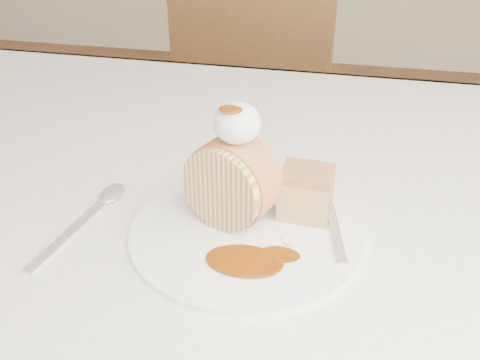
# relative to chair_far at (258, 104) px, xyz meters

# --- Properties ---
(table) EXTENTS (1.40, 0.90, 0.75)m
(table) POSITION_rel_chair_far_xyz_m (0.13, -0.81, 0.15)
(table) COLOR white
(table) RESTS_ON ground
(chair_far) EXTENTS (0.45, 0.45, 0.90)m
(chair_far) POSITION_rel_chair_far_xyz_m (0.00, 0.00, 0.00)
(chair_far) COLOR brown
(chair_far) RESTS_ON ground
(plate) EXTENTS (0.29, 0.29, 0.01)m
(plate) POSITION_rel_chair_far_xyz_m (0.16, -0.94, 0.24)
(plate) COLOR white
(plate) RESTS_ON table
(roulade_slice) EXTENTS (0.11, 0.09, 0.10)m
(roulade_slice) POSITION_rel_chair_far_xyz_m (0.14, -0.92, 0.29)
(roulade_slice) COLOR beige
(roulade_slice) RESTS_ON plate
(cake_chunk) EXTENTS (0.06, 0.06, 0.05)m
(cake_chunk) POSITION_rel_chair_far_xyz_m (0.23, -0.89, 0.27)
(cake_chunk) COLOR #CC844D
(cake_chunk) RESTS_ON plate
(whipped_cream) EXTENTS (0.05, 0.05, 0.05)m
(whipped_cream) POSITION_rel_chair_far_xyz_m (0.15, -0.92, 0.37)
(whipped_cream) COLOR white
(whipped_cream) RESTS_ON roulade_slice
(caramel_drizzle) EXTENTS (0.03, 0.02, 0.01)m
(caramel_drizzle) POSITION_rel_chair_far_xyz_m (0.14, -0.93, 0.39)
(caramel_drizzle) COLOR #662A04
(caramel_drizzle) RESTS_ON whipped_cream
(caramel_pool) EXTENTS (0.09, 0.06, 0.00)m
(caramel_pool) POSITION_rel_chair_far_xyz_m (0.17, -1.00, 0.24)
(caramel_pool) COLOR #662A04
(caramel_pool) RESTS_ON plate
(fork) EXTENTS (0.05, 0.16, 0.00)m
(fork) POSITION_rel_chair_far_xyz_m (0.27, -0.93, 0.24)
(fork) COLOR silver
(fork) RESTS_ON plate
(spoon) EXTENTS (0.05, 0.18, 0.00)m
(spoon) POSITION_rel_chair_far_xyz_m (-0.04, -0.99, 0.24)
(spoon) COLOR silver
(spoon) RESTS_ON table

